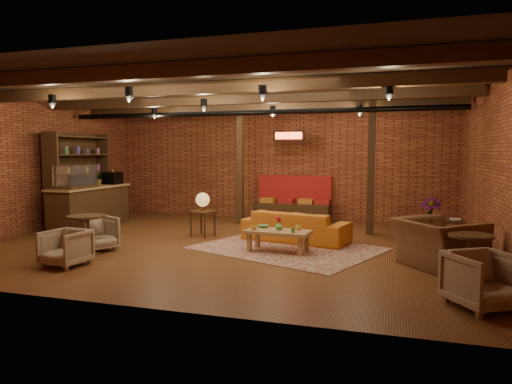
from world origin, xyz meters
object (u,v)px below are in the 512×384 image
(armchair_a, at_px, (94,232))
(round_table_right, at_px, (470,251))
(sofa, at_px, (296,226))
(armchair_right, at_px, (439,236))
(round_table_left, at_px, (87,228))
(armchair_far, at_px, (484,278))
(side_table_book, at_px, (450,222))
(armchair_b, at_px, (66,246))
(plant_tall, at_px, (431,178))
(coffee_table, at_px, (278,233))
(side_table_lamp, at_px, (203,203))

(armchair_a, xyz_separation_m, round_table_right, (6.62, -0.30, 0.12))
(sofa, height_order, armchair_right, armchair_right)
(round_table_left, height_order, armchair_right, armchair_right)
(armchair_right, height_order, armchair_far, armchair_right)
(round_table_left, distance_m, armchair_right, 6.26)
(armchair_a, relative_size, side_table_book, 1.24)
(sofa, height_order, armchair_far, armchair_far)
(armchair_b, height_order, side_table_book, armchair_b)
(armchair_a, distance_m, armchair_b, 1.17)
(round_table_right, bearing_deg, plant_tall, 94.45)
(round_table_right, relative_size, armchair_far, 0.95)
(armchair_a, xyz_separation_m, side_table_book, (6.62, 2.28, 0.16))
(armchair_right, xyz_separation_m, round_table_right, (0.36, -0.87, -0.05))
(coffee_table, bearing_deg, side_table_lamp, 151.96)
(sofa, bearing_deg, armchair_far, 144.69)
(armchair_a, height_order, armchair_b, armchair_a)
(round_table_right, bearing_deg, armchair_a, 177.41)
(plant_tall, bearing_deg, side_table_book, -76.10)
(side_table_book, bearing_deg, armchair_a, -160.95)
(armchair_right, bearing_deg, armchair_a, 57.45)
(round_table_left, xyz_separation_m, side_table_book, (6.56, 2.58, 0.03))
(coffee_table, xyz_separation_m, round_table_left, (-3.36, -1.25, 0.12))
(sofa, xyz_separation_m, armchair_far, (3.08, -3.47, 0.05))
(side_table_book, bearing_deg, armchair_b, -151.67)
(armchair_b, xyz_separation_m, round_table_right, (6.35, 0.84, 0.15))
(plant_tall, bearing_deg, round_table_right, -85.55)
(armchair_a, bearing_deg, armchair_right, -57.53)
(side_table_lamp, relative_size, armchair_a, 1.36)
(round_table_left, xyz_separation_m, round_table_right, (6.56, 0.00, -0.01))
(coffee_table, bearing_deg, armchair_far, -36.31)
(sofa, xyz_separation_m, round_table_right, (3.08, -2.36, 0.16))
(side_table_book, bearing_deg, armchair_far, -90.00)
(round_table_left, relative_size, round_table_right, 1.01)
(coffee_table, bearing_deg, sofa, 83.95)
(round_table_left, bearing_deg, round_table_right, 0.00)
(armchair_b, bearing_deg, armchair_far, 4.66)
(armchair_b, xyz_separation_m, plant_tall, (6.06, 4.61, 1.00))
(side_table_lamp, bearing_deg, armchair_right, -16.74)
(round_table_left, distance_m, plant_tall, 7.36)
(side_table_lamp, height_order, side_table_book, side_table_lamp)
(coffee_table, distance_m, side_table_book, 3.47)
(armchair_right, xyz_separation_m, armchair_far, (0.36, -1.97, -0.16))
(armchair_b, bearing_deg, round_table_right, 14.55)
(round_table_left, distance_m, round_table_right, 6.56)
(side_table_book, xyz_separation_m, plant_tall, (-0.29, 1.18, 0.80))
(armchair_far, relative_size, plant_tall, 0.29)
(round_table_left, bearing_deg, armchair_b, -75.91)
(sofa, relative_size, coffee_table, 1.76)
(armchair_b, bearing_deg, armchair_right, 22.89)
(armchair_a, distance_m, side_table_book, 7.00)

